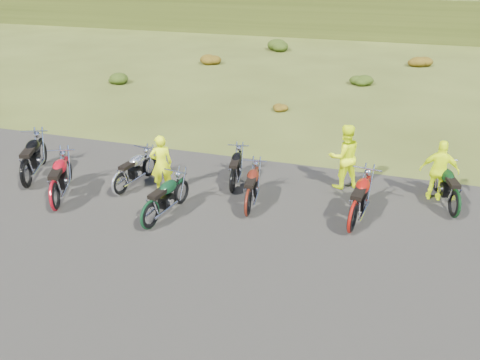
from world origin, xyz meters
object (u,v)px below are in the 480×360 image
(motorcycle_3, at_px, (122,195))
(person_middle, at_px, (161,165))
(motorcycle_0, at_px, (29,188))
(motorcycle_7, at_px, (451,217))

(motorcycle_3, relative_size, person_middle, 1.20)
(motorcycle_0, bearing_deg, person_middle, -99.55)
(motorcycle_7, relative_size, person_middle, 1.26)
(motorcycle_0, xyz_separation_m, person_middle, (3.65, 0.89, 0.80))
(motorcycle_3, relative_size, motorcycle_7, 0.95)
(motorcycle_7, height_order, person_middle, person_middle)
(motorcycle_0, relative_size, motorcycle_7, 1.14)
(motorcycle_0, xyz_separation_m, motorcycle_3, (2.68, 0.36, 0.00))
(person_middle, bearing_deg, motorcycle_3, -3.57)
(motorcycle_0, distance_m, motorcycle_7, 11.16)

